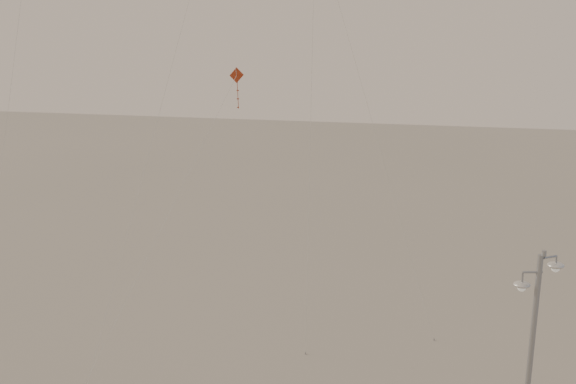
# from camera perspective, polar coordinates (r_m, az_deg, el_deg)

# --- Properties ---
(street_lamp) EXTENTS (1.51, 0.94, 8.99)m
(street_lamp) POSITION_cam_1_polar(r_m,az_deg,el_deg) (26.96, 16.75, -12.47)
(street_lamp) COLOR gray
(street_lamp) RESTS_ON ground
(kite_3) EXTENTS (4.79, 11.20, 13.50)m
(kite_3) POSITION_cam_1_polar(r_m,az_deg,el_deg) (32.50, -6.41, 2.59)
(kite_3) COLOR maroon
(kite_3) RESTS_ON ground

